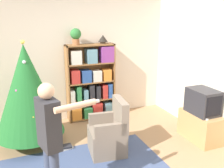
{
  "coord_description": "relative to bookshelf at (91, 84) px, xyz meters",
  "views": [
    {
      "loc": [
        -1.19,
        -2.92,
        2.25
      ],
      "look_at": [
        0.39,
        1.0,
        1.05
      ],
      "focal_mm": 40.0,
      "sensor_mm": 36.0,
      "label": 1
    }
  ],
  "objects": [
    {
      "name": "bookshelf",
      "position": [
        0.0,
        0.0,
        0.0
      ],
      "size": [
        1.03,
        0.29,
        1.64
      ],
      "color": "brown",
      "rests_on": "ground_plane"
    },
    {
      "name": "tv_stand",
      "position": [
        1.55,
        -1.7,
        -0.53
      ],
      "size": [
        0.43,
        0.77,
        0.52
      ],
      "color": "tan",
      "rests_on": "ground_plane"
    },
    {
      "name": "game_remote",
      "position": [
        1.42,
        -1.93,
        -0.26
      ],
      "size": [
        0.04,
        0.12,
        0.02
      ],
      "color": "white",
      "rests_on": "tv_stand"
    },
    {
      "name": "wall_back",
      "position": [
        -0.32,
        0.22,
        0.51
      ],
      "size": [
        8.0,
        0.1,
        2.6
      ],
      "color": "beige",
      "rests_on": "ground_plane"
    },
    {
      "name": "potted_plant",
      "position": [
        -0.29,
        0.01,
        1.04
      ],
      "size": [
        0.22,
        0.22,
        0.33
      ],
      "color": "#935B38",
      "rests_on": "bookshelf"
    },
    {
      "name": "standing_person",
      "position": [
        -1.21,
        -2.36,
        0.12
      ],
      "size": [
        0.7,
        0.46,
        1.54
      ],
      "rotation": [
        0.0,
        0.0,
        -1.34
      ],
      "color": "#38425B",
      "rests_on": "ground_plane"
    },
    {
      "name": "armchair",
      "position": [
        -0.16,
        -1.49,
        -0.47
      ],
      "size": [
        0.63,
        0.63,
        0.92
      ],
      "rotation": [
        0.0,
        0.0,
        -1.69
      ],
      "color": "#7A6B5B",
      "rests_on": "ground_plane"
    },
    {
      "name": "television",
      "position": [
        1.55,
        -1.7,
        -0.05
      ],
      "size": [
        0.39,
        0.55,
        0.45
      ],
      "color": "#28282D",
      "rests_on": "tv_stand"
    },
    {
      "name": "table_lamp",
      "position": [
        0.29,
        0.01,
        0.95
      ],
      "size": [
        0.2,
        0.2,
        0.18
      ],
      "color": "#473828",
      "rests_on": "bookshelf"
    },
    {
      "name": "book_pile_near_tree",
      "position": [
        -0.8,
        -1.11,
        -0.76
      ],
      "size": [
        0.21,
        0.17,
        0.06
      ],
      "color": "beige",
      "rests_on": "ground_plane"
    },
    {
      "name": "christmas_tree",
      "position": [
        -1.34,
        -0.71,
        0.2
      ],
      "size": [
        1.16,
        1.16,
        1.84
      ],
      "color": "#4C3323",
      "rests_on": "ground_plane"
    }
  ]
}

